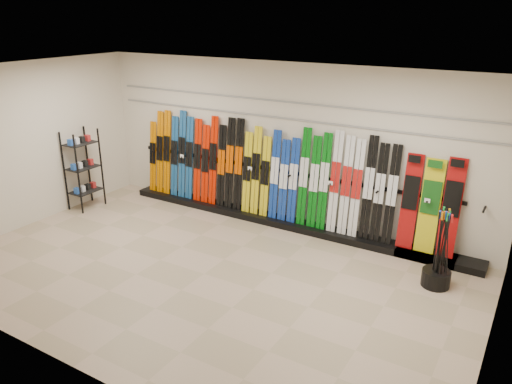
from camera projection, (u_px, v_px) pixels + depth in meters
The scene contains 13 objects.
floor at pixel (204, 274), 7.71m from camera, with size 8.00×8.00×0.00m, color tan.
back_wall at pixel (282, 145), 9.21m from camera, with size 8.00×8.00×0.00m, color beige.
left_wall at pixel (25, 146), 9.13m from camera, with size 5.00×5.00×0.00m, color beige.
right_wall at pixel (504, 246), 5.26m from camera, with size 5.00×5.00×0.00m, color beige.
ceiling at pixel (196, 77), 6.68m from camera, with size 8.00×8.00×0.00m, color silver.
ski_rack_base at pixel (286, 223), 9.42m from camera, with size 8.00×0.40×0.12m, color black.
skis at pixel (257, 171), 9.47m from camera, with size 5.37×0.23×1.81m.
snowboards at pixel (430, 205), 7.96m from camera, with size 0.92×0.25×1.60m.
accessory_rack at pixel (83, 169), 10.07m from camera, with size 0.40×0.60×1.62m, color black.
pole_bin at pixel (436, 278), 7.34m from camera, with size 0.41×0.41×0.25m, color black.
ski_poles at pixel (441, 249), 7.15m from camera, with size 0.28×0.34×1.18m.
slatwall_rail_0 at pixel (282, 118), 9.02m from camera, with size 7.60×0.02×0.03m, color gray.
slatwall_rail_1 at pixel (282, 101), 8.92m from camera, with size 7.60×0.02×0.03m, color gray.
Camera 1 is at (4.19, -5.42, 3.84)m, focal length 35.00 mm.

